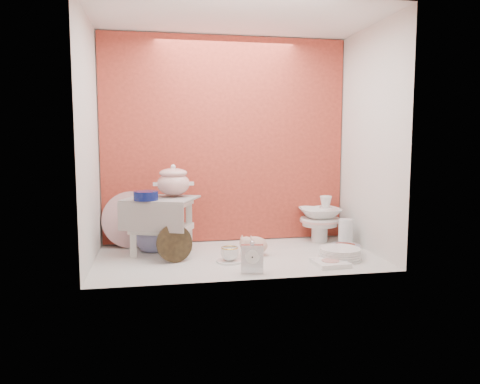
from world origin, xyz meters
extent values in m
plane|color=silver|center=(0.00, 0.00, 0.00)|extent=(1.80, 1.80, 0.00)
cube|color=#BF412F|center=(0.00, 0.50, 0.75)|extent=(1.80, 0.06, 1.50)
cube|color=silver|center=(-0.90, 0.00, 0.75)|extent=(0.06, 1.00, 1.50)
cube|color=silver|center=(0.90, 0.00, 0.75)|extent=(0.06, 1.00, 1.50)
cube|color=white|center=(0.00, 0.00, 1.50)|extent=(1.80, 1.00, 0.06)
cylinder|color=#0A124C|center=(-0.57, 0.07, 0.40)|extent=(0.18, 0.18, 0.06)
imported|color=silver|center=(-0.54, 0.27, 0.13)|extent=(0.32, 0.32, 0.26)
cube|color=silver|center=(0.02, -0.38, 0.09)|extent=(0.13, 0.06, 0.18)
ellipsoid|color=tan|center=(0.11, 0.01, 0.07)|extent=(0.27, 0.22, 0.14)
cylinder|color=white|center=(-0.07, -0.12, 0.01)|extent=(0.18, 0.18, 0.01)
imported|color=white|center=(-0.07, -0.12, 0.05)|extent=(0.12, 0.12, 0.09)
cube|color=white|center=(0.52, -0.30, 0.01)|extent=(0.20, 0.20, 0.03)
cylinder|color=white|center=(0.63, -0.18, 0.04)|extent=(0.30, 0.30, 0.07)
imported|color=silver|center=(0.71, -0.07, 0.03)|extent=(0.22, 0.22, 0.06)
cylinder|color=silver|center=(0.79, 0.12, 0.10)|extent=(0.12, 0.12, 0.20)
camera|label=1|loc=(-0.52, -2.88, 0.76)|focal=34.62mm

